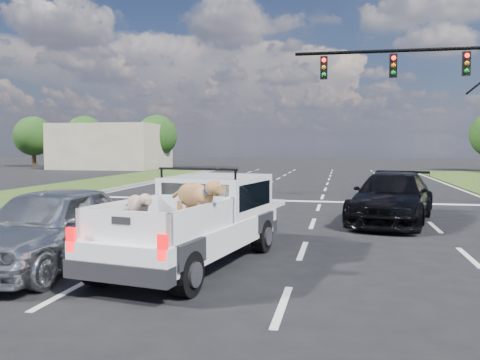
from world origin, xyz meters
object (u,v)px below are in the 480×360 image
object	(u,v)px
traffic_signal	(460,86)
pickup_truck	(198,219)
silver_sedan	(50,227)
black_coupe	(392,198)

from	to	relation	value
traffic_signal	pickup_truck	distance (m)	14.73
pickup_truck	silver_sedan	xyz separation A→B (m)	(-2.75, -0.83, -0.10)
traffic_signal	silver_sedan	xyz separation A→B (m)	(-10.16, -12.98, -3.93)
traffic_signal	black_coupe	size ratio (longest dim) A/B	1.73
silver_sedan	black_coupe	size ratio (longest dim) A/B	0.89
traffic_signal	silver_sedan	bearing A→B (deg)	-128.05
traffic_signal	pickup_truck	xyz separation A→B (m)	(-7.41, -12.14, -3.83)
silver_sedan	black_coupe	xyz separation A→B (m)	(7.07, 7.22, -0.03)
black_coupe	pickup_truck	bearing A→B (deg)	-110.92
pickup_truck	black_coupe	bearing A→B (deg)	66.29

